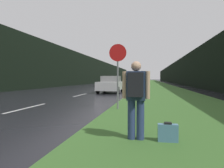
{
  "coord_description": "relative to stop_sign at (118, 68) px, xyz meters",
  "views": [
    {
      "loc": [
        5.38,
        -2.68,
        1.32
      ],
      "look_at": [
        2.32,
        13.58,
        0.86
      ],
      "focal_mm": 32.0,
      "sensor_mm": 36.0,
      "label": 1
    }
  ],
  "objects": [
    {
      "name": "hitchhiker_with_backpack",
      "position": [
        1.05,
        -4.14,
        -0.77
      ],
      "size": [
        0.59,
        0.41,
        1.69
      ],
      "rotation": [
        0.0,
        0.0,
        0.02
      ],
      "color": "navy",
      "rests_on": "ground_plane"
    },
    {
      "name": "lane_stripe_c",
      "position": [
        -4.05,
        6.64,
        -1.74
      ],
      "size": [
        0.12,
        3.0,
        0.01
      ],
      "primitive_type": "cube",
      "color": "silver",
      "rests_on": "ground_plane"
    },
    {
      "name": "delivery_truck",
      "position": [
        -5.88,
        57.52,
        -0.02
      ],
      "size": [
        2.54,
        7.28,
        3.25
      ],
      "color": "black",
      "rests_on": "ground_plane"
    },
    {
      "name": "lane_stripe_b",
      "position": [
        -4.05,
        -0.36,
        -1.74
      ],
      "size": [
        0.12,
        3.0,
        0.01
      ],
      "primitive_type": "cube",
      "color": "silver",
      "rests_on": "ground_plane"
    },
    {
      "name": "suitcase",
      "position": [
        1.7,
        -4.15,
        -1.55
      ],
      "size": [
        0.41,
        0.16,
        0.42
      ],
      "rotation": [
        0.0,
        0.0,
        0.02
      ],
      "color": "teal",
      "rests_on": "ground_plane"
    },
    {
      "name": "treeline_far_side",
      "position": [
        -13.7,
        44.32,
        1.53
      ],
      "size": [
        2.0,
        140.0,
        6.55
      ],
      "primitive_type": "cube",
      "color": "black",
      "rests_on": "ground_plane"
    },
    {
      "name": "car_passing_near",
      "position": [
        -2.22,
        9.89,
        -0.98
      ],
      "size": [
        1.98,
        4.3,
        1.55
      ],
      "rotation": [
        0.0,
        0.0,
        3.14
      ],
      "color": "#BCBCBC",
      "rests_on": "ground_plane"
    },
    {
      "name": "lane_stripe_f",
      "position": [
        -4.05,
        27.64,
        -1.74
      ],
      "size": [
        0.12,
        3.0,
        0.01
      ],
      "primitive_type": "cube",
      "color": "silver",
      "rests_on": "ground_plane"
    },
    {
      "name": "grass_verge",
      "position": [
        2.6,
        34.32,
        -1.73
      ],
      "size": [
        6.0,
        240.0,
        0.02
      ],
      "primitive_type": "cube",
      "color": "#386028",
      "rests_on": "ground_plane"
    },
    {
      "name": "stop_sign",
      "position": [
        0.0,
        0.0,
        0.0
      ],
      "size": [
        0.74,
        0.07,
        2.78
      ],
      "color": "slate",
      "rests_on": "ground_plane"
    },
    {
      "name": "lane_stripe_d",
      "position": [
        -4.05,
        13.64,
        -1.74
      ],
      "size": [
        0.12,
        3.0,
        0.01
      ],
      "primitive_type": "cube",
      "color": "silver",
      "rests_on": "ground_plane"
    },
    {
      "name": "lane_stripe_e",
      "position": [
        -4.05,
        20.64,
        -1.74
      ],
      "size": [
        0.12,
        3.0,
        0.01
      ],
      "primitive_type": "cube",
      "color": "silver",
      "rests_on": "ground_plane"
    },
    {
      "name": "treeline_near_side",
      "position": [
        8.6,
        44.32,
        1.01
      ],
      "size": [
        2.0,
        140.0,
        5.5
      ],
      "primitive_type": "cube",
      "color": "black",
      "rests_on": "ground_plane"
    }
  ]
}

